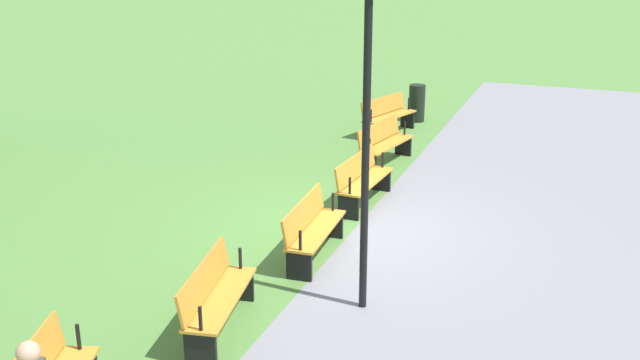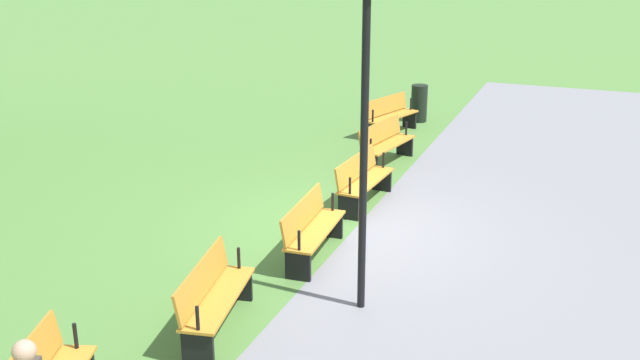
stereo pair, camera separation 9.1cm
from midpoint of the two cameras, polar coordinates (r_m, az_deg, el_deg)
name	(u,v)px [view 1 (the left image)]	position (r m, az deg, el deg)	size (l,w,h in m)	color
ground_plane	(345,229)	(12.32, 1.75, -3.77)	(120.00, 120.00, 0.00)	#54843D
path_paving	(529,255)	(11.77, 15.61, -5.61)	(26.70, 5.65, 0.01)	gray
bench_0	(387,115)	(17.97, 5.06, 5.03)	(1.79, 0.99, 0.89)	orange
bench_1	(384,142)	(15.59, 4.79, 2.90)	(1.79, 0.79, 0.89)	orange
bench_2	(362,179)	(13.28, 3.09, 0.08)	(1.76, 0.58, 0.89)	orange
bench_3	(312,228)	(11.11, -0.85, -3.72)	(1.76, 0.58, 0.89)	orange
bench_4	(216,296)	(9.25, -8.34, -8.83)	(1.79, 0.79, 0.89)	orange
lamp_post	(367,85)	(8.90, 3.35, 7.30)	(0.32, 0.32, 4.29)	black
trash_bin	(417,103)	(19.26, 7.34, 5.90)	(0.42, 0.42, 0.95)	black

